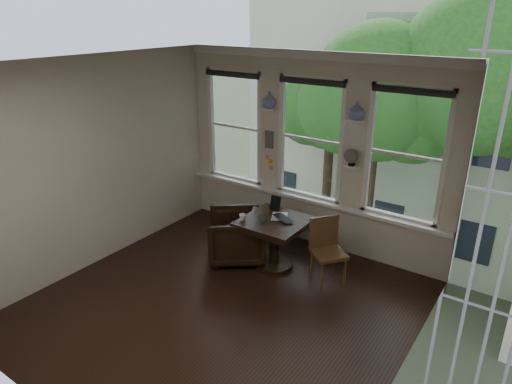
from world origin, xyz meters
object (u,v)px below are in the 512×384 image
Objects in this scene: table at (274,243)px; armchair_left at (236,236)px; laptop at (280,219)px; mug at (243,217)px; side_chair_right at (329,253)px.

table is 0.61m from armchair_left.
laptop is at bearing 67.68° from armchair_left.
mug reaches higher than laptop.
laptop is (-0.78, -0.02, 0.30)m from side_chair_right.
table is at bearing 66.32° from armchair_left.
side_chair_right is 2.51× the size of laptop.
armchair_left is 1.45m from side_chair_right.
table is at bearing -128.08° from laptop.
armchair_left is at bearing 150.30° from mug.
laptop is (0.07, 0.03, 0.39)m from table.
laptop reaches higher than armchair_left.
mug is (-0.44, -0.30, 0.03)m from laptop.
mug is at bearing 143.05° from side_chair_right.
table is 1.08× the size of armchair_left.
mug is at bearing 23.29° from armchair_left.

